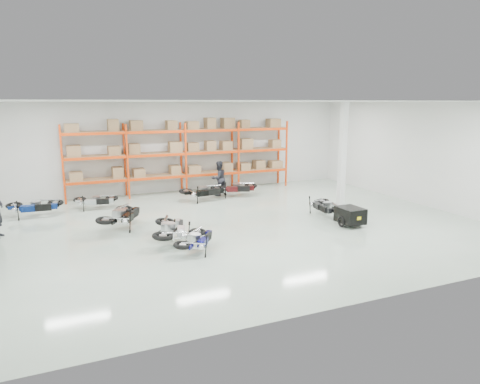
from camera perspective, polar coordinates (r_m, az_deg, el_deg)
name	(u,v)px	position (r m, az deg, el deg)	size (l,w,h in m)	color
room	(231,165)	(15.45, -1.15, 3.61)	(18.00, 18.00, 18.00)	#B3C8B4
pallet_rack	(183,148)	(21.52, -7.58, 5.85)	(11.28, 0.98, 3.62)	#E03D0B
structural_column	(342,157)	(18.41, 13.50, 4.61)	(0.25, 0.25, 4.50)	white
moto_blue_centre	(197,236)	(13.10, -5.80, -5.85)	(0.71, 1.61, 0.98)	#07084A
moto_silver_left	(171,225)	(13.95, -9.13, -4.39)	(0.87, 1.96, 1.20)	silver
moto_black_far_left	(122,212)	(15.99, -15.50, -2.58)	(0.87, 1.96, 1.20)	black
moto_touring_right	(326,203)	(17.45, 11.33, -1.47)	(0.75, 1.68, 1.03)	black
trailer	(350,215)	(16.22, 14.48, -3.04)	(0.87, 1.64, 0.69)	black
moto_back_a	(34,203)	(18.81, -25.78, -1.33)	(0.81, 1.83, 1.12)	navy
moto_back_b	(95,198)	(19.22, -18.73, -0.74)	(0.71, 1.59, 0.97)	#9DA3A6
moto_back_c	(204,188)	(19.79, -4.87, 0.48)	(0.84, 1.89, 1.16)	black
moto_back_d	(236,185)	(20.69, -0.59, 0.96)	(0.81, 1.83, 1.12)	#3B0B0E
person_back	(219,178)	(20.84, -2.85, 1.83)	(0.82, 0.64, 1.69)	black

